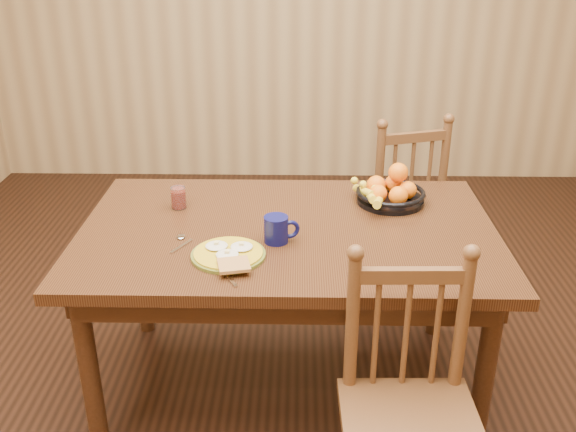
{
  "coord_description": "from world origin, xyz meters",
  "views": [
    {
      "loc": [
        0.04,
        -2.22,
        1.83
      ],
      "look_at": [
        0.0,
        0.0,
        0.8
      ],
      "focal_mm": 40.0,
      "sensor_mm": 36.0,
      "label": 1
    }
  ],
  "objects_px": {
    "dining_table": "(288,247)",
    "fruit_bowl": "(389,192)",
    "chair_near": "(409,412)",
    "breakfast_plate": "(229,254)",
    "chair_far": "(396,202)",
    "coffee_mug": "(277,229)"
  },
  "relations": [
    {
      "from": "chair_near",
      "to": "coffee_mug",
      "type": "height_order",
      "value": "chair_near"
    },
    {
      "from": "chair_far",
      "to": "coffee_mug",
      "type": "bearing_deg",
      "value": 43.29
    },
    {
      "from": "chair_far",
      "to": "fruit_bowl",
      "type": "relative_size",
      "value": 2.92
    },
    {
      "from": "breakfast_plate",
      "to": "dining_table",
      "type": "bearing_deg",
      "value": 49.78
    },
    {
      "from": "chair_near",
      "to": "fruit_bowl",
      "type": "distance_m",
      "value": 0.99
    },
    {
      "from": "breakfast_plate",
      "to": "coffee_mug",
      "type": "distance_m",
      "value": 0.21
    },
    {
      "from": "dining_table",
      "to": "chair_near",
      "type": "distance_m",
      "value": 0.81
    },
    {
      "from": "chair_far",
      "to": "chair_near",
      "type": "relative_size",
      "value": 1.02
    },
    {
      "from": "chair_far",
      "to": "fruit_bowl",
      "type": "height_order",
      "value": "chair_far"
    },
    {
      "from": "chair_near",
      "to": "coffee_mug",
      "type": "xyz_separation_m",
      "value": [
        -0.42,
        0.56,
        0.35
      ]
    },
    {
      "from": "chair_far",
      "to": "fruit_bowl",
      "type": "distance_m",
      "value": 0.76
    },
    {
      "from": "fruit_bowl",
      "to": "chair_near",
      "type": "bearing_deg",
      "value": -91.91
    },
    {
      "from": "breakfast_plate",
      "to": "fruit_bowl",
      "type": "height_order",
      "value": "fruit_bowl"
    },
    {
      "from": "dining_table",
      "to": "coffee_mug",
      "type": "relative_size",
      "value": 11.98
    },
    {
      "from": "dining_table",
      "to": "coffee_mug",
      "type": "height_order",
      "value": "coffee_mug"
    },
    {
      "from": "dining_table",
      "to": "fruit_bowl",
      "type": "height_order",
      "value": "fruit_bowl"
    },
    {
      "from": "chair_near",
      "to": "chair_far",
      "type": "bearing_deg",
      "value": 82.42
    },
    {
      "from": "breakfast_plate",
      "to": "fruit_bowl",
      "type": "distance_m",
      "value": 0.79
    },
    {
      "from": "chair_near",
      "to": "fruit_bowl",
      "type": "relative_size",
      "value": 2.87
    },
    {
      "from": "dining_table",
      "to": "chair_near",
      "type": "xyz_separation_m",
      "value": [
        0.39,
        -0.68,
        -0.21
      ]
    },
    {
      "from": "chair_far",
      "to": "breakfast_plate",
      "type": "distance_m",
      "value": 1.42
    },
    {
      "from": "fruit_bowl",
      "to": "dining_table",
      "type": "bearing_deg",
      "value": -148.91
    }
  ]
}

